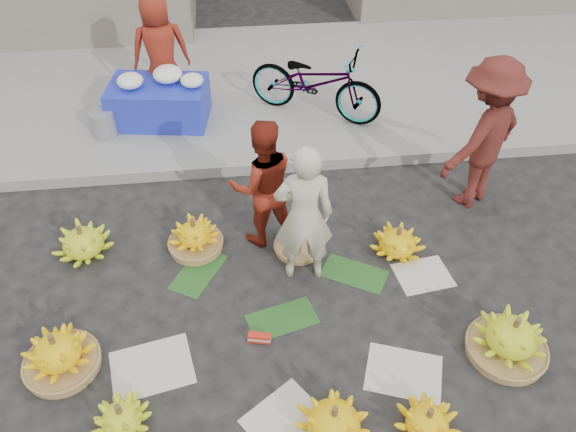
{
  "coord_description": "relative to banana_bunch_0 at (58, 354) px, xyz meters",
  "views": [
    {
      "loc": [
        -0.41,
        -3.51,
        4.3
      ],
      "look_at": [
        0.03,
        0.49,
        0.7
      ],
      "focal_mm": 35.0,
      "sensor_mm": 36.0,
      "label": 1
    }
  ],
  "objects": [
    {
      "name": "ground",
      "position": [
        2.07,
        0.5,
        -0.19
      ],
      "size": [
        80.0,
        80.0,
        0.0
      ],
      "primitive_type": "plane",
      "color": "black",
      "rests_on": "ground"
    },
    {
      "name": "curb",
      "position": [
        2.07,
        2.7,
        -0.12
      ],
      "size": [
        40.0,
        0.25,
        0.15
      ],
      "primitive_type": "cube",
      "color": "gray",
      "rests_on": "ground"
    },
    {
      "name": "sidewalk",
      "position": [
        2.07,
        4.8,
        -0.13
      ],
      "size": [
        40.0,
        4.0,
        0.12
      ],
      "primitive_type": "cube",
      "color": "gray",
      "rests_on": "ground"
    },
    {
      "name": "newspaper_scatter",
      "position": [
        2.07,
        -0.3,
        -0.19
      ],
      "size": [
        3.2,
        1.8,
        0.0
      ],
      "primitive_type": null,
      "color": "silver",
      "rests_on": "ground"
    },
    {
      "name": "banana_leaves",
      "position": [
        1.97,
        0.7,
        -0.19
      ],
      "size": [
        2.0,
        1.0,
        0.0
      ],
      "primitive_type": null,
      "color": "#1C4D19",
      "rests_on": "ground"
    },
    {
      "name": "banana_bunch_0",
      "position": [
        0.0,
        0.0,
        0.0
      ],
      "size": [
        0.68,
        0.68,
        0.45
      ],
      "rotation": [
        0.0,
        0.0,
        0.23
      ],
      "color": "olive",
      "rests_on": "ground"
    },
    {
      "name": "banana_bunch_1",
      "position": [
        0.59,
        -0.62,
        -0.07
      ],
      "size": [
        0.51,
        0.51,
        0.29
      ],
      "rotation": [
        0.0,
        0.0,
        0.14
      ],
      "color": "#A3C61C",
      "rests_on": "ground"
    },
    {
      "name": "banana_bunch_2",
      "position": [
        2.26,
        -0.87,
        -0.03
      ],
      "size": [
        0.76,
        0.76,
        0.37
      ],
      "rotation": [
        0.0,
        0.0,
        -0.34
      ],
      "color": "yellow",
      "rests_on": "ground"
    },
    {
      "name": "banana_bunch_3",
      "position": [
        3.0,
        -0.93,
        -0.06
      ],
      "size": [
        0.55,
        0.55,
        0.31
      ],
      "rotation": [
        0.0,
        0.0,
        0.18
      ],
      "color": "yellow",
      "rests_on": "ground"
    },
    {
      "name": "banana_bunch_4",
      "position": [
        3.94,
        -0.29,
        0.02
      ],
      "size": [
        0.78,
        0.78,
        0.48
      ],
      "rotation": [
        0.0,
        0.0,
        -0.3
      ],
      "color": "olive",
      "rests_on": "ground"
    },
    {
      "name": "banana_bunch_5",
      "position": [
        3.28,
        1.07,
        -0.04
      ],
      "size": [
        0.61,
        0.61,
        0.34
      ],
      "rotation": [
        0.0,
        0.0,
        0.14
      ],
      "color": "yellow",
      "rests_on": "ground"
    },
    {
      "name": "banana_bunch_6",
      "position": [
        -0.02,
        1.43,
        -0.03
      ],
      "size": [
        0.63,
        0.63,
        0.37
      ],
      "rotation": [
        0.0,
        0.0,
        -0.05
      ],
      "color": "#A3C61C",
      "rests_on": "ground"
    },
    {
      "name": "banana_bunch_7",
      "position": [
        1.15,
        1.37,
        -0.02
      ],
      "size": [
        0.57,
        0.57,
        0.41
      ],
      "rotation": [
        0.0,
        0.0,
        -0.02
      ],
      "color": "olive",
      "rests_on": "ground"
    },
    {
      "name": "basket_spare",
      "position": [
        2.25,
        1.23,
        -0.16
      ],
      "size": [
        0.6,
        0.6,
        0.06
      ],
      "primitive_type": "cylinder",
      "rotation": [
        0.0,
        0.0,
        -0.19
      ],
      "color": "olive",
      "rests_on": "ground"
    },
    {
      "name": "incense_stack",
      "position": [
        1.74,
        0.08,
        -0.14
      ],
      "size": [
        0.22,
        0.11,
        0.09
      ],
      "primitive_type": "cube",
      "rotation": [
        0.0,
        0.0,
        -0.23
      ],
      "color": "red",
      "rests_on": "ground"
    },
    {
      "name": "vendor_cream",
      "position": [
        2.25,
        0.89,
        0.59
      ],
      "size": [
        0.6,
        0.41,
        1.56
      ],
      "primitive_type": "imported",
      "rotation": [
        0.0,
        0.0,
        3.07
      ],
      "color": "beige",
      "rests_on": "ground"
    },
    {
      "name": "vendor_red",
      "position": [
        1.9,
        1.46,
        0.54
      ],
      "size": [
        0.79,
        0.65,
        1.47
      ],
      "primitive_type": "imported",
      "rotation": [
        0.0,
        0.0,
        3.29
      ],
      "color": "maroon",
      "rests_on": "ground"
    },
    {
      "name": "man_striped",
      "position": [
        4.35,
        1.85,
        0.7
      ],
      "size": [
        1.33,
        1.19,
        1.78
      ],
      "primitive_type": "imported",
      "rotation": [
        0.0,
        0.0,
        3.72
      ],
      "color": "maroon",
      "rests_on": "ground"
    },
    {
      "name": "flower_table",
      "position": [
        0.68,
        3.83,
        0.23
      ],
      "size": [
        1.38,
        0.98,
        0.74
      ],
      "rotation": [
        0.0,
        0.0,
        -0.15
      ],
      "color": "#1C28BC",
      "rests_on": "sidewalk"
    },
    {
      "name": "grey_bucket",
      "position": [
        -0.05,
        3.51,
        0.11
      ],
      "size": [
        0.31,
        0.31,
        0.35
      ],
      "primitive_type": "cylinder",
      "color": "gray",
      "rests_on": "sidewalk"
    },
    {
      "name": "flower_vendor",
      "position": [
        0.74,
        4.27,
        0.73
      ],
      "size": [
        0.85,
        0.62,
        1.6
      ],
      "primitive_type": "imported",
      "rotation": [
        0.0,
        0.0,
        3.29
      ],
      "color": "maroon",
      "rests_on": "sidewalk"
    },
    {
      "name": "bicycle",
      "position": [
        2.79,
        3.74,
        0.42
      ],
      "size": [
        1.49,
        1.96,
        0.99
      ],
      "primitive_type": "imported",
      "rotation": [
        0.0,
        0.0,
        1.06
      ],
      "color": "gray",
      "rests_on": "sidewalk"
    }
  ]
}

